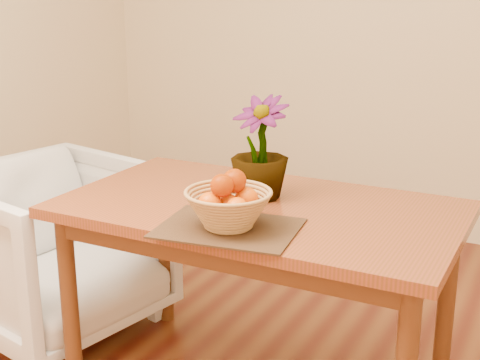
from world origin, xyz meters
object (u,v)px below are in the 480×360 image
at_px(table, 259,227).
at_px(potted_plant, 260,148).
at_px(wicker_basket, 228,210).
at_px(armchair, 55,240).

distance_m(table, potted_plant, 0.28).
bearing_deg(potted_plant, wicker_basket, -73.22).
relative_size(table, armchair, 1.69).
relative_size(table, wicker_basket, 5.01).
xyz_separation_m(table, potted_plant, (-0.03, 0.07, 0.27)).
bearing_deg(potted_plant, armchair, -170.89).
xyz_separation_m(wicker_basket, armchair, (-1.04, 0.32, -0.40)).
height_order(wicker_basket, potted_plant, potted_plant).
distance_m(table, armchair, 1.05).
bearing_deg(table, potted_plant, 114.49).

